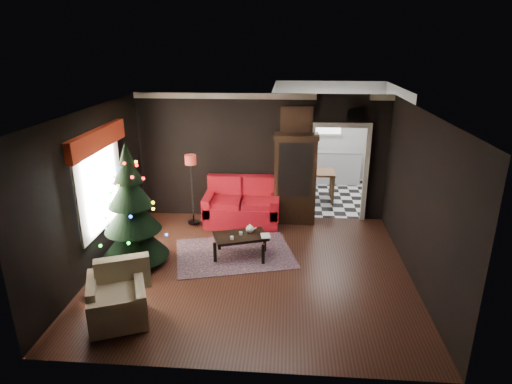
# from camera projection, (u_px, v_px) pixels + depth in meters

# --- Properties ---
(floor) EXTENTS (5.50, 5.50, 0.00)m
(floor) POSITION_uv_depth(u_px,v_px,m) (252.00, 270.00, 7.68)
(floor) COLOR black
(floor) RESTS_ON ground
(ceiling) EXTENTS (5.50, 5.50, 0.00)m
(ceiling) POSITION_uv_depth(u_px,v_px,m) (252.00, 112.00, 6.75)
(ceiling) COLOR white
(ceiling) RESTS_ON ground
(wall_back) EXTENTS (5.50, 0.00, 5.50)m
(wall_back) POSITION_uv_depth(u_px,v_px,m) (262.00, 157.00, 9.57)
(wall_back) COLOR black
(wall_back) RESTS_ON ground
(wall_front) EXTENTS (5.50, 0.00, 5.50)m
(wall_front) POSITION_uv_depth(u_px,v_px,m) (233.00, 271.00, 4.86)
(wall_front) COLOR black
(wall_front) RESTS_ON ground
(wall_left) EXTENTS (0.00, 5.50, 5.50)m
(wall_left) POSITION_uv_depth(u_px,v_px,m) (92.00, 192.00, 7.41)
(wall_left) COLOR black
(wall_left) RESTS_ON ground
(wall_right) EXTENTS (0.00, 5.50, 5.50)m
(wall_right) POSITION_uv_depth(u_px,v_px,m) (420.00, 200.00, 7.02)
(wall_right) COLOR black
(wall_right) RESTS_ON ground
(doorway) EXTENTS (1.10, 0.10, 2.10)m
(doorway) POSITION_uv_depth(u_px,v_px,m) (338.00, 174.00, 9.56)
(doorway) COLOR beige
(doorway) RESTS_ON ground
(left_window) EXTENTS (0.05, 1.60, 1.40)m
(left_window) POSITION_uv_depth(u_px,v_px,m) (99.00, 185.00, 7.58)
(left_window) COLOR white
(left_window) RESTS_ON wall_left
(valance) EXTENTS (0.12, 2.10, 0.35)m
(valance) POSITION_uv_depth(u_px,v_px,m) (98.00, 139.00, 7.30)
(valance) COLOR #9C2713
(valance) RESTS_ON wall_left
(kitchen_floor) EXTENTS (3.00, 3.00, 0.00)m
(kitchen_floor) POSITION_uv_depth(u_px,v_px,m) (330.00, 196.00, 11.32)
(kitchen_floor) COLOR white
(kitchen_floor) RESTS_ON ground
(kitchen_window) EXTENTS (0.70, 0.06, 0.70)m
(kitchen_window) POSITION_uv_depth(u_px,v_px,m) (329.00, 121.00, 12.12)
(kitchen_window) COLOR white
(kitchen_window) RESTS_ON ground
(rug) EXTENTS (2.51, 2.09, 0.01)m
(rug) POSITION_uv_depth(u_px,v_px,m) (235.00, 254.00, 8.25)
(rug) COLOR #4B313F
(rug) RESTS_ON ground
(loveseat) EXTENTS (1.70, 0.90, 1.00)m
(loveseat) POSITION_uv_depth(u_px,v_px,m) (242.00, 202.00, 9.47)
(loveseat) COLOR maroon
(loveseat) RESTS_ON ground
(curio_cabinet) EXTENTS (0.90, 0.45, 1.90)m
(curio_cabinet) POSITION_uv_depth(u_px,v_px,m) (295.00, 181.00, 9.45)
(curio_cabinet) COLOR black
(curio_cabinet) RESTS_ON ground
(floor_lamp) EXTENTS (0.29, 0.29, 1.53)m
(floor_lamp) POSITION_uv_depth(u_px,v_px,m) (192.00, 190.00, 9.25)
(floor_lamp) COLOR black
(floor_lamp) RESTS_ON ground
(christmas_tree) EXTENTS (1.26, 1.26, 2.27)m
(christmas_tree) POSITION_uv_depth(u_px,v_px,m) (132.00, 210.00, 7.56)
(christmas_tree) COLOR black
(christmas_tree) RESTS_ON ground
(armchair) EXTENTS (1.08, 1.08, 0.85)m
(armchair) POSITION_uv_depth(u_px,v_px,m) (117.00, 295.00, 6.10)
(armchair) COLOR tan
(armchair) RESTS_ON ground
(coffee_table) EXTENTS (1.09, 0.86, 0.43)m
(coffee_table) POSITION_uv_depth(u_px,v_px,m) (241.00, 246.00, 8.08)
(coffee_table) COLOR black
(coffee_table) RESTS_ON rug
(teapot) EXTENTS (0.18, 0.18, 0.16)m
(teapot) POSITION_uv_depth(u_px,v_px,m) (250.00, 229.00, 8.08)
(teapot) COLOR white
(teapot) RESTS_ON coffee_table
(cup_a) EXTENTS (0.08, 0.08, 0.06)m
(cup_a) POSITION_uv_depth(u_px,v_px,m) (241.00, 233.00, 8.01)
(cup_a) COLOR silver
(cup_a) RESTS_ON coffee_table
(cup_b) EXTENTS (0.08, 0.08, 0.06)m
(cup_b) POSITION_uv_depth(u_px,v_px,m) (232.00, 238.00, 7.83)
(cup_b) COLOR white
(cup_b) RESTS_ON coffee_table
(book) EXTENTS (0.17, 0.04, 0.23)m
(book) POSITION_uv_depth(u_px,v_px,m) (261.00, 231.00, 7.91)
(book) COLOR tan
(book) RESTS_ON coffee_table
(wall_clock) EXTENTS (0.32, 0.32, 0.06)m
(wall_clock) POSITION_uv_depth(u_px,v_px,m) (354.00, 115.00, 9.05)
(wall_clock) COLOR silver
(wall_clock) RESTS_ON wall_back
(painting) EXTENTS (0.62, 0.05, 0.52)m
(painting) POSITION_uv_depth(u_px,v_px,m) (297.00, 120.00, 9.19)
(painting) COLOR #BB7C48
(painting) RESTS_ON wall_back
(kitchen_counter) EXTENTS (1.80, 0.60, 0.90)m
(kitchen_counter) POSITION_uv_depth(u_px,v_px,m) (327.00, 167.00, 12.30)
(kitchen_counter) COLOR silver
(kitchen_counter) RESTS_ON ground
(kitchen_table) EXTENTS (0.70, 0.70, 0.75)m
(kitchen_table) POSITION_uv_depth(u_px,v_px,m) (320.00, 186.00, 10.93)
(kitchen_table) COLOR brown
(kitchen_table) RESTS_ON ground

